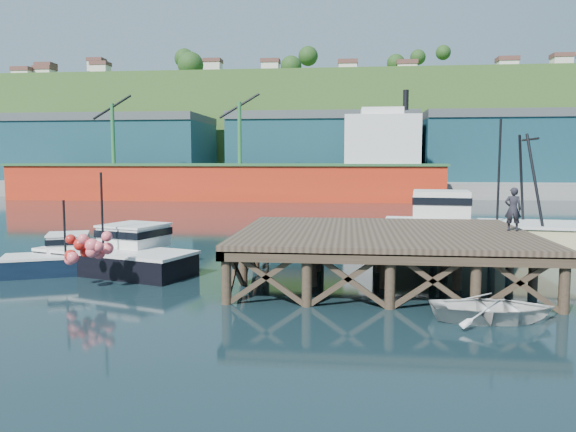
# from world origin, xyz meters

# --- Properties ---
(ground) EXTENTS (300.00, 300.00, 0.00)m
(ground) POSITION_xyz_m (0.00, 0.00, 0.00)
(ground) COLOR black
(ground) RESTS_ON ground
(wharf) EXTENTS (12.00, 10.00, 2.62)m
(wharf) POSITION_xyz_m (5.50, -0.19, 1.94)
(wharf) COLOR brown
(wharf) RESTS_ON ground
(far_quay) EXTENTS (160.00, 40.00, 2.00)m
(far_quay) POSITION_xyz_m (0.00, 70.00, 1.00)
(far_quay) COLOR gray
(far_quay) RESTS_ON ground
(warehouse_left) EXTENTS (32.00, 16.00, 9.00)m
(warehouse_left) POSITION_xyz_m (-35.00, 65.00, 6.50)
(warehouse_left) COLOR #184050
(warehouse_left) RESTS_ON far_quay
(warehouse_mid) EXTENTS (28.00, 16.00, 9.00)m
(warehouse_mid) POSITION_xyz_m (0.00, 65.00, 6.50)
(warehouse_mid) COLOR #184050
(warehouse_mid) RESTS_ON far_quay
(warehouse_right) EXTENTS (30.00, 16.00, 9.00)m
(warehouse_right) POSITION_xyz_m (30.00, 65.00, 6.50)
(warehouse_right) COLOR #184050
(warehouse_right) RESTS_ON far_quay
(cargo_ship) EXTENTS (55.50, 10.00, 13.75)m
(cargo_ship) POSITION_xyz_m (-8.46, 48.00, 3.31)
(cargo_ship) COLOR red
(cargo_ship) RESTS_ON ground
(hillside) EXTENTS (220.00, 50.00, 22.00)m
(hillside) POSITION_xyz_m (0.00, 100.00, 11.00)
(hillside) COLOR #2D511E
(hillside) RESTS_ON ground
(boat_navy) EXTENTS (5.68, 3.98, 3.34)m
(boat_navy) POSITION_xyz_m (-8.61, 0.08, 0.67)
(boat_navy) COLOR black
(boat_navy) RESTS_ON ground
(boat_black) EXTENTS (7.85, 6.51, 4.55)m
(boat_black) POSITION_xyz_m (-6.24, 0.41, 0.84)
(boat_black) COLOR black
(boat_black) RESTS_ON ground
(trawler) EXTENTS (11.15, 5.19, 7.20)m
(trawler) POSITION_xyz_m (11.12, 6.50, 1.48)
(trawler) COLOR beige
(trawler) RESTS_ON ground
(dinghy) EXTENTS (3.94, 2.88, 0.80)m
(dinghy) POSITION_xyz_m (8.66, -5.80, 0.40)
(dinghy) COLOR silver
(dinghy) RESTS_ON ground
(dockworker) EXTENTS (0.73, 0.55, 1.83)m
(dockworker) POSITION_xyz_m (10.90, 0.39, 3.04)
(dockworker) COLOR black
(dockworker) RESTS_ON wharf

